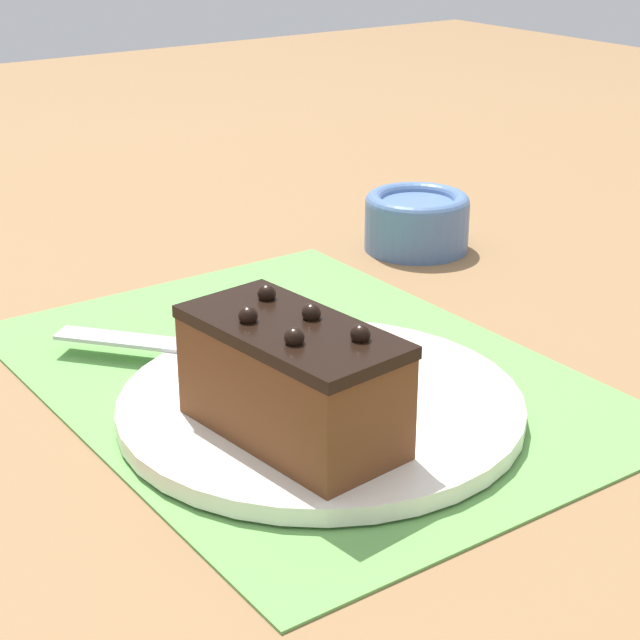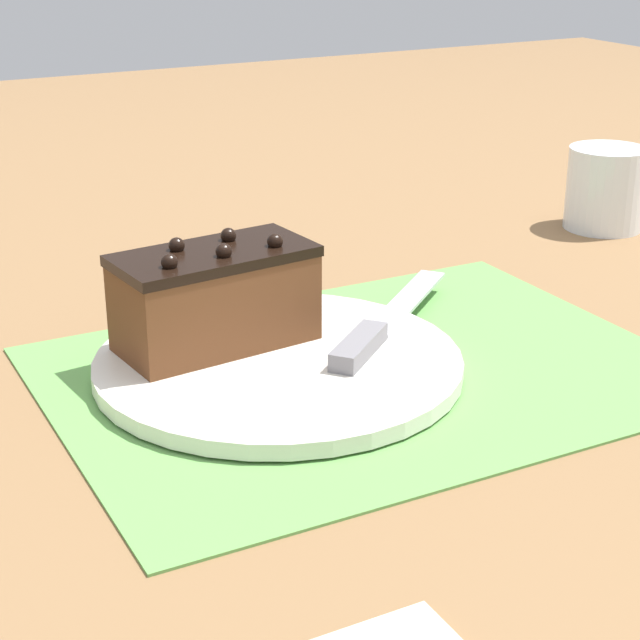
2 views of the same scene
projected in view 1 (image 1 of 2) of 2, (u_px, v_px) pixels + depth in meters
ground_plane at (302, 378)px, 0.78m from camera, size 3.00×3.00×0.00m
placemat_woven at (302, 376)px, 0.78m from camera, size 0.46×0.34×0.00m
cake_plate at (321, 406)px, 0.72m from camera, size 0.27×0.27×0.01m
chocolate_cake at (292, 380)px, 0.66m from camera, size 0.15×0.09×0.08m
serving_knife at (254, 349)px, 0.78m from camera, size 0.19×0.16×0.01m
small_bowl at (417, 220)px, 1.04m from camera, size 0.10×0.10×0.06m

